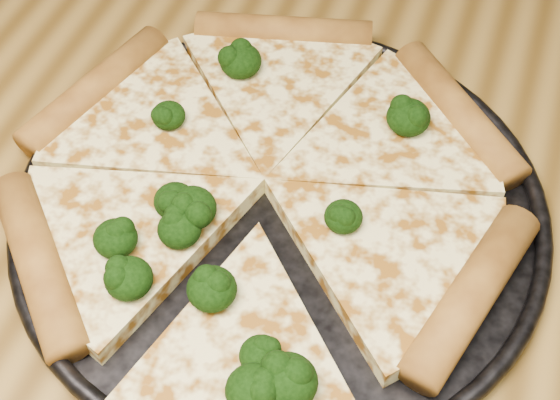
% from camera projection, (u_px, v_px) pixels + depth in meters
% --- Properties ---
extents(dining_table, '(1.20, 0.90, 0.75)m').
position_uv_depth(dining_table, '(201.00, 393.00, 0.58)').
color(dining_table, olive).
rests_on(dining_table, ground).
extents(pizza_pan, '(0.37, 0.37, 0.02)m').
position_uv_depth(pizza_pan, '(280.00, 207.00, 0.56)').
color(pizza_pan, black).
rests_on(pizza_pan, dining_table).
extents(pizza, '(0.37, 0.41, 0.03)m').
position_uv_depth(pizza, '(264.00, 189.00, 0.55)').
color(pizza, '#FAEE99').
rests_on(pizza, pizza_pan).
extents(broccoli_florets, '(0.19, 0.28, 0.03)m').
position_uv_depth(broccoli_florets, '(234.00, 232.00, 0.52)').
color(broccoli_florets, black).
rests_on(broccoli_florets, pizza).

